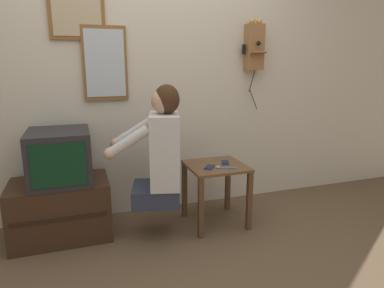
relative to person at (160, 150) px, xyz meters
name	(u,v)px	position (x,y,z in m)	size (l,w,h in m)	color
ground_plane	(194,284)	(0.03, -0.69, -0.71)	(14.00, 14.00, 0.00)	brown
wall_back	(148,72)	(0.03, 0.55, 0.57)	(6.80, 0.05, 2.55)	beige
side_table	(216,178)	(0.49, 0.06, -0.30)	(0.47, 0.47, 0.52)	brown
person	(160,150)	(0.00, 0.00, 0.00)	(0.61, 0.50, 0.92)	#2D3347
tv_stand	(61,209)	(-0.76, 0.22, -0.48)	(0.74, 0.47, 0.46)	#382316
television	(60,156)	(-0.73, 0.23, -0.05)	(0.45, 0.50, 0.40)	#232326
wall_phone_antique	(254,46)	(1.03, 0.47, 0.80)	(0.20, 0.18, 0.84)	olive
framed_picture	(77,14)	(-0.53, 0.52, 1.03)	(0.43, 0.03, 0.40)	brown
wall_mirror	(105,63)	(-0.33, 0.51, 0.64)	(0.36, 0.03, 0.60)	brown
cell_phone_held	(209,167)	(0.41, 0.00, -0.18)	(0.12, 0.14, 0.01)	navy
cell_phone_spare	(225,162)	(0.58, 0.08, -0.18)	(0.10, 0.14, 0.01)	navy
toothbrush	(225,168)	(0.51, -0.07, -0.18)	(0.15, 0.06, 0.02)	#338CD8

